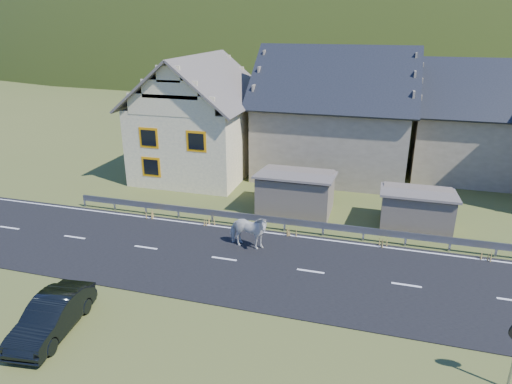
% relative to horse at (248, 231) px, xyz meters
% --- Properties ---
extents(ground, '(160.00, 160.00, 0.00)m').
position_rel_horse_xyz_m(ground, '(3.26, -1.36, -0.91)').
color(ground, '#435122').
rests_on(ground, ground).
extents(road, '(60.00, 7.00, 0.04)m').
position_rel_horse_xyz_m(road, '(3.26, -1.36, -0.89)').
color(road, black).
rests_on(road, ground).
extents(lane_markings, '(60.00, 6.60, 0.01)m').
position_rel_horse_xyz_m(lane_markings, '(3.26, -1.36, -0.86)').
color(lane_markings, silver).
rests_on(lane_markings, road).
extents(guardrail, '(28.10, 0.09, 0.75)m').
position_rel_horse_xyz_m(guardrail, '(3.26, 2.32, -0.35)').
color(guardrail, '#93969B').
rests_on(guardrail, ground).
extents(shed_left, '(4.30, 3.30, 2.40)m').
position_rel_horse_xyz_m(shed_left, '(1.26, 5.14, 0.19)').
color(shed_left, '#726656').
rests_on(shed_left, ground).
extents(shed_right, '(3.80, 2.90, 2.20)m').
position_rel_horse_xyz_m(shed_right, '(7.76, 4.64, 0.09)').
color(shed_right, '#726656').
rests_on(shed_right, ground).
extents(house_cream, '(7.80, 9.80, 8.30)m').
position_rel_horse_xyz_m(house_cream, '(-6.75, 10.64, 3.45)').
color(house_cream, '#FBE7AD').
rests_on(house_cream, ground).
extents(house_stone_a, '(10.80, 9.80, 8.90)m').
position_rel_horse_xyz_m(house_stone_a, '(2.26, 13.64, 3.72)').
color(house_stone_a, gray).
rests_on(house_stone_a, ground).
extents(house_stone_b, '(9.80, 8.80, 8.10)m').
position_rel_horse_xyz_m(house_stone_b, '(12.26, 15.64, 3.33)').
color(house_stone_b, gray).
rests_on(house_stone_b, ground).
extents(mountain, '(440.00, 280.00, 260.00)m').
position_rel_horse_xyz_m(mountain, '(8.26, 178.64, -20.91)').
color(mountain, '#1C3211').
rests_on(mountain, ground).
extents(conifer_patch, '(76.00, 50.00, 28.00)m').
position_rel_horse_xyz_m(conifer_patch, '(-51.74, 108.64, 5.09)').
color(conifer_patch, black).
rests_on(conifer_patch, ground).
extents(horse, '(1.15, 2.14, 1.74)m').
position_rel_horse_xyz_m(horse, '(0.00, 0.00, 0.00)').
color(horse, silver).
rests_on(horse, road).
extents(car, '(1.83, 4.02, 1.28)m').
position_rel_horse_xyz_m(car, '(-4.75, -7.86, -0.27)').
color(car, black).
rests_on(car, ground).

